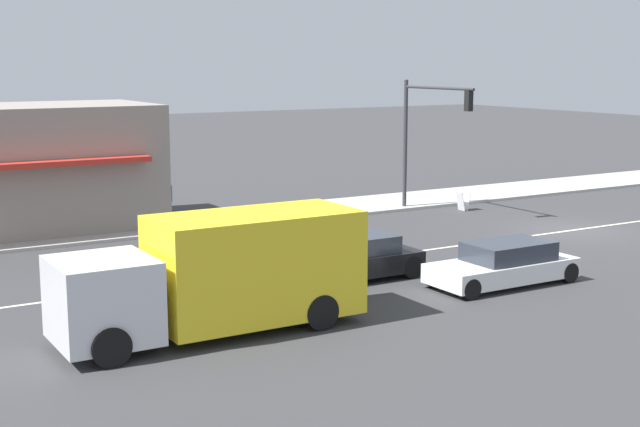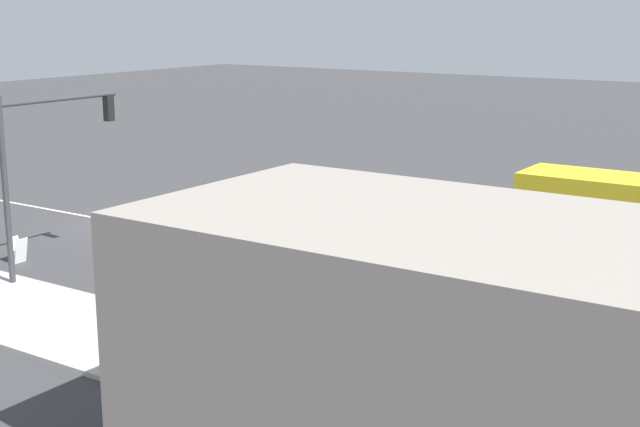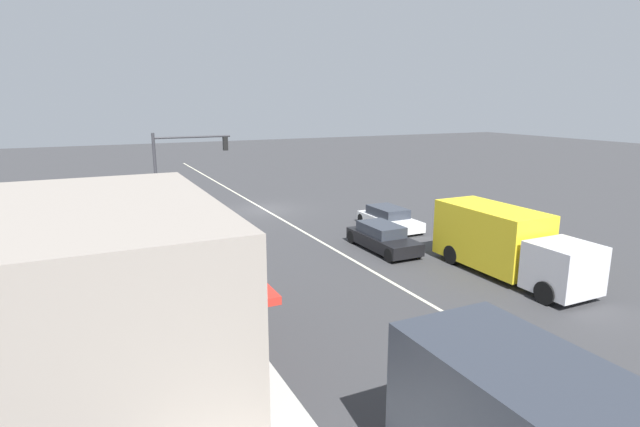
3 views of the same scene
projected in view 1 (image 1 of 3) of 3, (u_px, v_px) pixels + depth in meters
name	position (u px, v px, depth m)	size (l,w,h in m)	color
ground_plane	(130.00, 290.00, 25.73)	(160.00, 160.00, 0.00)	#38383A
sidewalk_right	(37.00, 238.00, 33.08)	(4.00, 73.00, 0.12)	#B2AFA8
lane_marking_center	(574.00, 230.00, 34.84)	(0.16, 60.00, 0.01)	beige
building_corner_store	(21.00, 167.00, 34.37)	(6.47, 9.98, 4.75)	gray
traffic_signal_main	(426.00, 123.00, 38.00)	(4.59, 0.34, 5.60)	#333338
pedestrian	(168.00, 200.00, 35.81)	(0.34, 0.34, 1.69)	#282D42
warning_aframe_sign	(463.00, 201.00, 39.33)	(0.45, 0.53, 0.84)	silver
delivery_truck	(222.00, 273.00, 21.57)	(2.44, 7.50, 2.87)	silver
van_white	(504.00, 264.00, 26.34)	(1.88, 4.60, 1.27)	silver
suv_black	(349.00, 259.00, 26.85)	(1.82, 4.56, 1.34)	black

